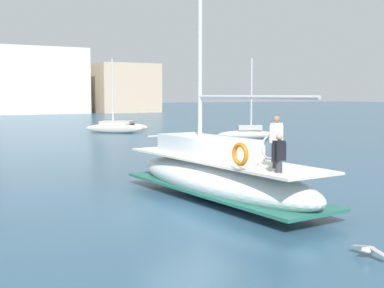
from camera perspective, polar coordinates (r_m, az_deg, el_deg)
ground_plane at (r=16.18m, az=-1.02°, el=-7.57°), size 400.00×400.00×0.00m
main_sailboat at (r=17.79m, az=2.92°, el=-3.41°), size 3.19×9.77×12.18m
moored_sloop_near at (r=41.64m, az=6.22°, el=1.19°), size 4.94×2.90×6.60m
moored_catamaran at (r=50.06m, az=-8.42°, el=2.01°), size 6.08×5.55×7.16m
seagull at (r=12.32m, az=19.30°, el=-11.16°), size 0.47×1.00×0.17m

